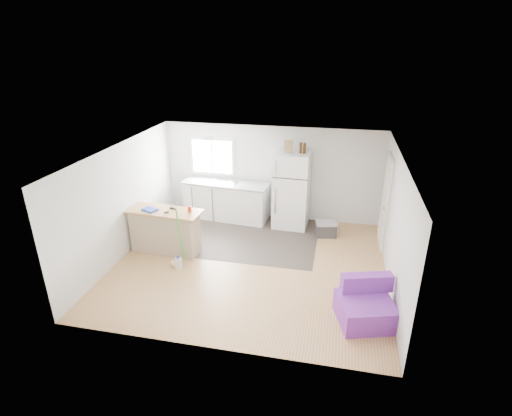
# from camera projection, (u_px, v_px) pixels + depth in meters

# --- Properties ---
(room) EXTENTS (5.51, 5.01, 2.41)m
(room) POSITION_uv_depth(u_px,v_px,m) (250.00, 212.00, 7.86)
(room) COLOR #AC7448
(room) RESTS_ON ground
(vinyl_zone) EXTENTS (4.05, 2.50, 0.00)m
(vinyl_zone) POSITION_uv_depth(u_px,v_px,m) (232.00, 235.00, 9.60)
(vinyl_zone) COLOR #342D27
(vinyl_zone) RESTS_ON floor
(window) EXTENTS (1.18, 0.06, 0.98)m
(window) POSITION_uv_depth(u_px,v_px,m) (212.00, 156.00, 10.26)
(window) COLOR white
(window) RESTS_ON back_wall
(interior_door) EXTENTS (0.11, 0.92, 2.10)m
(interior_door) POSITION_uv_depth(u_px,v_px,m) (385.00, 202.00, 8.81)
(interior_door) COLOR white
(interior_door) RESTS_ON right_wall
(ceiling_fixture) EXTENTS (0.30, 0.30, 0.07)m
(ceiling_fixture) POSITION_uv_depth(u_px,v_px,m) (208.00, 137.00, 8.72)
(ceiling_fixture) COLOR white
(ceiling_fixture) RESTS_ON ceiling
(kitchen_cabinets) EXTENTS (2.26, 0.89, 1.27)m
(kitchen_cabinets) POSITION_uv_depth(u_px,v_px,m) (226.00, 200.00, 10.30)
(kitchen_cabinets) COLOR white
(kitchen_cabinets) RESTS_ON floor
(peninsula) EXTENTS (1.63, 0.72, 0.98)m
(peninsula) POSITION_uv_depth(u_px,v_px,m) (165.00, 231.00, 8.68)
(peninsula) COLOR tan
(peninsula) RESTS_ON floor
(refrigerator) EXTENTS (0.86, 0.82, 1.89)m
(refrigerator) POSITION_uv_depth(u_px,v_px,m) (292.00, 190.00, 9.74)
(refrigerator) COLOR white
(refrigerator) RESTS_ON floor
(cooler) EXTENTS (0.54, 0.42, 0.37)m
(cooler) POSITION_uv_depth(u_px,v_px,m) (326.00, 229.00, 9.47)
(cooler) COLOR #323234
(cooler) RESTS_ON floor
(purple_seat) EXTENTS (1.06, 1.04, 0.72)m
(purple_seat) POSITION_uv_depth(u_px,v_px,m) (365.00, 306.00, 6.62)
(purple_seat) COLOR purple
(purple_seat) RESTS_ON floor
(cleaner_jug) EXTENTS (0.13, 0.10, 0.28)m
(cleaner_jug) POSITION_uv_depth(u_px,v_px,m) (178.00, 263.00, 8.16)
(cleaner_jug) COLOR silver
(cleaner_jug) RESTS_ON floor
(mop) EXTENTS (0.25, 0.38, 1.36)m
(mop) POSITION_uv_depth(u_px,v_px,m) (175.00, 256.00, 8.20)
(mop) COLOR green
(mop) RESTS_ON floor
(red_cup) EXTENTS (0.09, 0.09, 0.12)m
(red_cup) POSITION_uv_depth(u_px,v_px,m) (190.00, 209.00, 8.40)
(red_cup) COLOR red
(red_cup) RESTS_ON peninsula
(blue_tray) EXTENTS (0.36, 0.32, 0.04)m
(blue_tray) POSITION_uv_depth(u_px,v_px,m) (150.00, 210.00, 8.49)
(blue_tray) COLOR #143CBB
(blue_tray) RESTS_ON peninsula
(tool_a) EXTENTS (0.15, 0.09, 0.03)m
(tool_a) POSITION_uv_depth(u_px,v_px,m) (173.00, 208.00, 8.56)
(tool_a) COLOR black
(tool_a) RESTS_ON peninsula
(tool_b) EXTENTS (0.11, 0.08, 0.03)m
(tool_b) POSITION_uv_depth(u_px,v_px,m) (166.00, 212.00, 8.36)
(tool_b) COLOR black
(tool_b) RESTS_ON peninsula
(cardboard_box) EXTENTS (0.22, 0.14, 0.30)m
(cardboard_box) POSITION_uv_depth(u_px,v_px,m) (288.00, 146.00, 9.27)
(cardboard_box) COLOR #9D885A
(cardboard_box) RESTS_ON refrigerator
(bottle_left) EXTENTS (0.09, 0.09, 0.25)m
(bottle_left) POSITION_uv_depth(u_px,v_px,m) (301.00, 148.00, 9.23)
(bottle_left) COLOR #3C230A
(bottle_left) RESTS_ON refrigerator
(bottle_right) EXTENTS (0.08, 0.08, 0.25)m
(bottle_right) POSITION_uv_depth(u_px,v_px,m) (304.00, 148.00, 9.21)
(bottle_right) COLOR #3C230A
(bottle_right) RESTS_ON refrigerator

